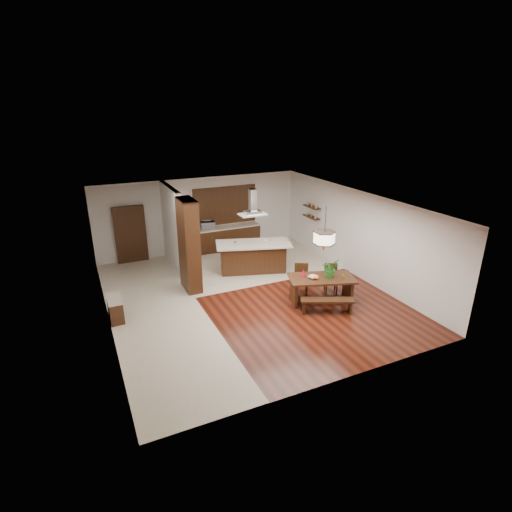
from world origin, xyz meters
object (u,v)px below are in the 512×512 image
dining_bench (327,306)px  microwave (208,225)px  range_hood (253,202)px  dining_table (321,284)px  foliage_plant (330,268)px  fruit_bowl (313,277)px  pendant_lantern (325,229)px  kitchen_island (253,257)px  dining_chair_right (331,279)px  island_cup (265,241)px  hallway_console (115,309)px  dining_chair_left (301,280)px

dining_bench → microwave: 6.35m
range_hood → dining_table: bearing=-74.0°
dining_bench → foliage_plant: size_ratio=2.77×
fruit_bowl → pendant_lantern: bearing=-12.0°
kitchen_island → dining_chair_right: bearing=-42.8°
dining_chair_right → island_cup: bearing=138.9°
range_hood → foliage_plant: bearing=-70.5°
dining_table → dining_chair_right: size_ratio=2.31×
dining_table → hallway_console: bearing=165.3°
hallway_console → dining_chair_left: size_ratio=0.93×
dining_table → pendant_lantern: 1.67m
dining_bench → dining_chair_left: size_ratio=1.57×
hallway_console → island_cup: 5.41m
island_cup → range_hood: bearing=161.6°
dining_bench → range_hood: bearing=99.9°
hallway_console → microwave: 5.71m
hallway_console → foliage_plant: 6.09m
dining_bench → dining_chair_right: bearing=50.7°
foliage_plant → range_hood: range_hood is taller
dining_table → fruit_bowl: bearing=168.0°
dining_bench → island_cup: size_ratio=11.02×
dining_bench → pendant_lantern: pendant_lantern is taller
dining_table → range_hood: bearing=106.0°
dining_bench → range_hood: (-0.63, 3.62, 2.26)m
pendant_lantern → dining_table: bearing=0.0°
kitchen_island → fruit_bowl: bearing=-61.3°
kitchen_island → range_hood: 1.93m
pendant_lantern → fruit_bowl: size_ratio=5.03×
dining_chair_left → range_hood: size_ratio=1.05×
pendant_lantern → fruit_bowl: 1.45m
dining_bench → kitchen_island: (-0.63, 3.61, 0.33)m
dining_chair_left → island_cup: bearing=123.2°
dining_chair_left → fruit_bowl: bearing=-61.8°
pendant_lantern → fruit_bowl: pendant_lantern is taller
hallway_console → microwave: bearing=45.1°
dining_table → dining_chair_left: 0.75m
range_hood → pendant_lantern: bearing=-74.0°
dining_chair_right → island_cup: (-1.08, 2.44, 0.65)m
dining_chair_left → microwave: size_ratio=1.79×
dining_chair_right → range_hood: (-1.48, 2.58, 2.01)m
dining_chair_right → kitchen_island: kitchen_island is taller
dining_bench → range_hood: 4.31m
hallway_console → range_hood: bearing=17.4°
pendant_lantern → island_cup: size_ratio=9.69×
foliage_plant → range_hood: 3.51m
foliage_plant → dining_chair_right: bearing=48.1°
fruit_bowl → island_cup: (-0.19, 2.78, 0.29)m
microwave → dining_bench: bearing=-68.8°
dining_bench → pendant_lantern: (0.22, 0.64, 2.04)m
dining_chair_left → range_hood: bearing=132.7°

